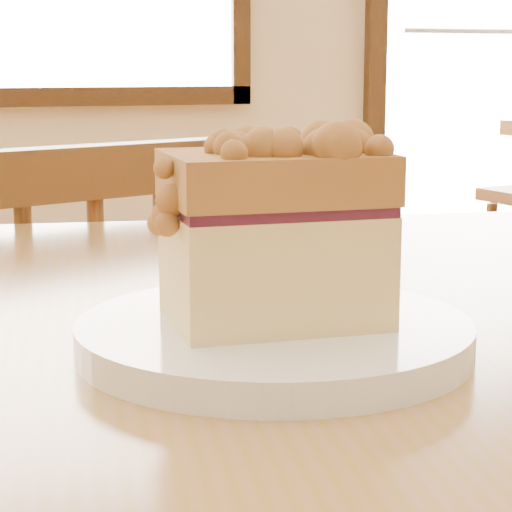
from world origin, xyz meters
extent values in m
cube|color=#3C2410|center=(0.30, 3.97, 0.76)|extent=(1.76, 0.06, 0.08)
cube|color=white|center=(2.30, 3.98, 1.10)|extent=(0.90, 0.02, 2.20)
cube|color=#3C2410|center=(1.80, 3.97, 1.10)|extent=(0.09, 0.06, 2.20)
cylinder|color=#B2B2B7|center=(2.30, 3.96, 1.05)|extent=(0.72, 0.03, 0.03)
cube|color=#A4703F|center=(-0.12, 0.25, 0.73)|extent=(1.20, 0.89, 0.04)
cube|color=brown|center=(-0.13, 0.82, 0.40)|extent=(0.48, 0.48, 0.04)
cylinder|color=brown|center=(0.07, 0.72, 0.61)|extent=(0.03, 0.03, 0.41)
cube|color=brown|center=(-0.07, 0.66, 0.79)|extent=(0.33, 0.15, 0.05)
cylinder|color=brown|center=(0.00, 0.69, 0.60)|extent=(0.02, 0.02, 0.36)
cylinder|color=brown|center=(-0.07, 0.66, 0.60)|extent=(0.02, 0.02, 0.36)
cylinder|color=brown|center=(-0.15, 0.64, 0.60)|extent=(0.02, 0.02, 0.36)
cylinder|color=brown|center=(1.59, 2.57, 0.21)|extent=(0.04, 0.04, 0.44)
cylinder|color=white|center=(-0.07, 0.14, 0.76)|extent=(0.21, 0.21, 0.02)
cylinder|color=white|center=(-0.07, 0.14, 0.75)|extent=(0.14, 0.14, 0.01)
cube|color=#FCE58E|center=(-0.07, 0.14, 0.80)|extent=(0.11, 0.09, 0.06)
cube|color=#451326|center=(-0.07, 0.14, 0.83)|extent=(0.11, 0.09, 0.01)
cube|color=#A37733|center=(-0.07, 0.14, 0.84)|extent=(0.11, 0.09, 0.03)
sphere|color=#A37733|center=(-0.09, 0.12, 0.86)|extent=(0.02, 0.02, 0.02)
sphere|color=#A37733|center=(-0.07, 0.15, 0.86)|extent=(0.02, 0.02, 0.02)
sphere|color=#A37733|center=(-0.05, 0.14, 0.86)|extent=(0.03, 0.03, 0.03)
sphere|color=#A37733|center=(-0.07, 0.15, 0.86)|extent=(0.02, 0.02, 0.02)
sphere|color=#A37733|center=(-0.08, 0.13, 0.86)|extent=(0.02, 0.02, 0.02)
sphere|color=#A37733|center=(-0.11, 0.13, 0.86)|extent=(0.02, 0.02, 0.02)
sphere|color=#A37733|center=(-0.10, 0.11, 0.86)|extent=(0.01, 0.01, 0.01)
sphere|color=#A37733|center=(-0.10, 0.16, 0.86)|extent=(0.02, 0.02, 0.02)
sphere|color=#A37733|center=(-0.06, 0.14, 0.86)|extent=(0.02, 0.02, 0.02)
sphere|color=#A37733|center=(-0.08, 0.14, 0.86)|extent=(0.02, 0.02, 0.02)
sphere|color=#A37733|center=(-0.03, 0.11, 0.86)|extent=(0.02, 0.02, 0.02)
sphere|color=#A37733|center=(-0.09, 0.12, 0.86)|extent=(0.02, 0.02, 0.02)
sphere|color=#A37733|center=(-0.07, 0.14, 0.86)|extent=(0.01, 0.01, 0.01)
sphere|color=#A37733|center=(-0.09, 0.16, 0.86)|extent=(0.01, 0.01, 0.01)
sphere|color=#A37733|center=(-0.04, 0.15, 0.86)|extent=(0.01, 0.01, 0.01)
sphere|color=#A37733|center=(-0.07, 0.13, 0.86)|extent=(0.02, 0.02, 0.02)
sphere|color=#A37733|center=(-0.03, 0.13, 0.86)|extent=(0.01, 0.01, 0.01)
sphere|color=#A37733|center=(-0.05, 0.16, 0.86)|extent=(0.01, 0.01, 0.01)
sphere|color=#A37733|center=(-0.11, 0.12, 0.86)|extent=(0.03, 0.03, 0.03)
sphere|color=#A37733|center=(-0.04, 0.13, 0.86)|extent=(0.02, 0.02, 0.02)
sphere|color=#A37733|center=(-0.13, 0.12, 0.81)|extent=(0.01, 0.01, 0.01)
sphere|color=#A37733|center=(-0.13, 0.13, 0.82)|extent=(0.02, 0.02, 0.02)
sphere|color=#A37733|center=(-0.13, 0.14, 0.82)|extent=(0.01, 0.01, 0.01)
sphere|color=#A37733|center=(-0.13, 0.12, 0.84)|extent=(0.02, 0.02, 0.02)
sphere|color=#A37733|center=(-0.13, 0.12, 0.83)|extent=(0.01, 0.01, 0.01)
camera|label=1|loc=(-0.24, -0.34, 0.90)|focal=70.00mm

